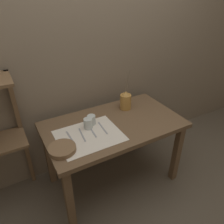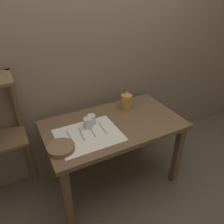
{
  "view_description": "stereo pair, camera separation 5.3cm",
  "coord_description": "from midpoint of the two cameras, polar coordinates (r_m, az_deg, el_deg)",
  "views": [
    {
      "loc": [
        -0.8,
        -1.41,
        1.79
      ],
      "look_at": [
        -0.01,
        0.0,
        0.82
      ],
      "focal_mm": 35.0,
      "sensor_mm": 36.0,
      "label": 1
    },
    {
      "loc": [
        -0.76,
        -1.44,
        1.79
      ],
      "look_at": [
        -0.01,
        0.0,
        0.82
      ],
      "focal_mm": 35.0,
      "sensor_mm": 36.0,
      "label": 2
    }
  ],
  "objects": [
    {
      "name": "glass_tumbler_far",
      "position": [
        1.92,
        -6.18,
        -2.05
      ],
      "size": [
        0.07,
        0.07,
        0.09
      ],
      "color": "silver",
      "rests_on": "wooden_table"
    },
    {
      "name": "pitcher_with_flowers",
      "position": [
        2.14,
        2.88,
        2.99
      ],
      "size": [
        0.11,
        0.11,
        0.39
      ],
      "color": "#B7843D",
      "rests_on": "wooden_table"
    },
    {
      "name": "ground_plane",
      "position": [
        2.41,
        -0.36,
        -16.94
      ],
      "size": [
        12.0,
        12.0,
        0.0
      ],
      "primitive_type": "plane",
      "color": "brown"
    },
    {
      "name": "wooden_bowl",
      "position": [
        1.69,
        -13.78,
        -9.38
      ],
      "size": [
        0.21,
        0.21,
        0.04
      ],
      "color": "brown",
      "rests_on": "wooden_table"
    },
    {
      "name": "knife_center",
      "position": [
        1.89,
        -3.25,
        -4.17
      ],
      "size": [
        0.02,
        0.19,
        0.0
      ],
      "color": "#939399",
      "rests_on": "wooden_table"
    },
    {
      "name": "fork_outer",
      "position": [
        1.81,
        -11.64,
        -6.56
      ],
      "size": [
        0.01,
        0.19,
        0.0
      ],
      "color": "#939399",
      "rests_on": "wooden_table"
    },
    {
      "name": "stone_wall_back",
      "position": [
        2.12,
        -6.72,
        14.55
      ],
      "size": [
        7.0,
        0.06,
        2.4
      ],
      "color": "#7A6B56",
      "rests_on": "ground_plane"
    },
    {
      "name": "wooden_table",
      "position": [
        2.01,
        -0.42,
        -5.21
      ],
      "size": [
        1.23,
        0.7,
        0.7
      ],
      "color": "brown",
      "rests_on": "ground_plane"
    },
    {
      "name": "spoon_inner",
      "position": [
        1.9,
        -6.59,
        -4.0
      ],
      "size": [
        0.03,
        0.2,
        0.02
      ],
      "color": "#939399",
      "rests_on": "wooden_table"
    },
    {
      "name": "glass_tumbler_near",
      "position": [
        1.88,
        -7.07,
        -3.0
      ],
      "size": [
        0.08,
        0.08,
        0.09
      ],
      "color": "silver",
      "rests_on": "wooden_table"
    },
    {
      "name": "fork_inner",
      "position": [
        1.82,
        -8.66,
        -5.91
      ],
      "size": [
        0.03,
        0.19,
        0.0
      ],
      "color": "#939399",
      "rests_on": "wooden_table"
    },
    {
      "name": "linen_cloth",
      "position": [
        1.81,
        -6.81,
        -6.11
      ],
      "size": [
        0.52,
        0.42,
        0.0
      ],
      "color": "silver",
      "rests_on": "wooden_table"
    }
  ]
}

